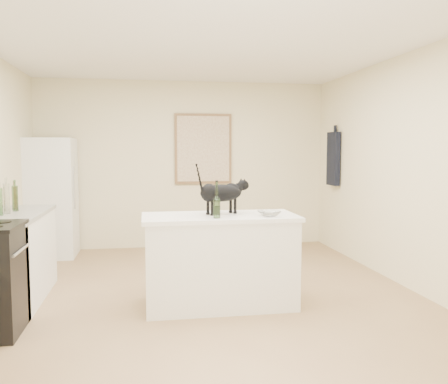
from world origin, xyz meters
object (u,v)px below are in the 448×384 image
Objects in this scene: wine_bottle at (217,202)px; glass_bowl at (269,214)px; fridge at (51,198)px; black_cat at (221,195)px.

wine_bottle is 1.44× the size of glass_bowl.
fridge is at bearing 125.91° from wine_bottle.
wine_bottle is (1.99, -2.75, 0.20)m from fridge.
fridge reaches higher than wine_bottle.
fridge is 5.57× the size of wine_bottle.
fridge reaches higher than black_cat.
glass_bowl is (2.50, -2.71, 0.08)m from fridge.
glass_bowl is (0.51, 0.04, -0.13)m from wine_bottle.
glass_bowl is at bearing -50.52° from black_cat.
glass_bowl is at bearing -47.31° from fridge.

